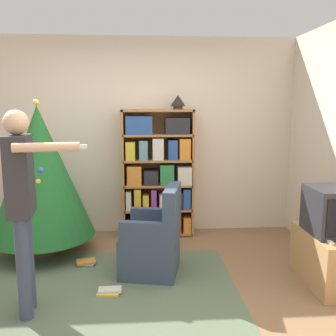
{
  "coord_description": "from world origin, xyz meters",
  "views": [
    {
      "loc": [
        0.15,
        -3.14,
        1.73
      ],
      "look_at": [
        0.41,
        0.84,
        1.05
      ],
      "focal_mm": 40.0,
      "sensor_mm": 36.0,
      "label": 1
    }
  ],
  "objects": [
    {
      "name": "christmas_tree",
      "position": [
        -1.02,
        1.14,
        0.96
      ],
      "size": [
        1.18,
        1.18,
        1.79
      ],
      "color": "#4C3323",
      "rests_on": "ground_plane"
    },
    {
      "name": "standing_person",
      "position": [
        -0.82,
        -0.17,
        1.01
      ],
      "size": [
        0.67,
        0.47,
        1.69
      ],
      "rotation": [
        0.0,
        0.0,
        -1.45
      ],
      "color": "#38425B",
      "rests_on": "ground_plane"
    },
    {
      "name": "ground_plane",
      "position": [
        0.0,
        0.0,
        0.0
      ],
      "size": [
        14.0,
        14.0,
        0.0
      ],
      "primitive_type": "plane",
      "color": "#846042"
    },
    {
      "name": "wall_back",
      "position": [
        0.0,
        1.91,
        1.3
      ],
      "size": [
        8.0,
        0.1,
        2.6
      ],
      "color": "beige",
      "rests_on": "ground_plane"
    },
    {
      "name": "bookshelf",
      "position": [
        0.35,
        1.68,
        0.82
      ],
      "size": [
        0.93,
        0.31,
        1.67
      ],
      "color": "#A8703D",
      "rests_on": "ground_plane"
    },
    {
      "name": "television",
      "position": [
        1.93,
        0.17,
        0.73
      ],
      "size": [
        0.42,
        0.48,
        0.45
      ],
      "color": "#28282D",
      "rests_on": "tv_stand"
    },
    {
      "name": "area_rug",
      "position": [
        -0.31,
        0.18,
        0.0
      ],
      "size": [
        2.67,
        1.78,
        0.01
      ],
      "color": "#56664C",
      "rests_on": "ground_plane"
    },
    {
      "name": "table_lamp",
      "position": [
        0.6,
        1.69,
        1.77
      ],
      "size": [
        0.2,
        0.2,
        0.18
      ],
      "color": "#473828",
      "rests_on": "bookshelf"
    },
    {
      "name": "game_remote",
      "position": [
        1.8,
        -0.07,
        0.52
      ],
      "size": [
        0.04,
        0.12,
        0.02
      ],
      "color": "white",
      "rests_on": "tv_stand"
    },
    {
      "name": "tv_stand",
      "position": [
        1.93,
        0.17,
        0.25
      ],
      "size": [
        0.44,
        0.81,
        0.51
      ],
      "color": "tan",
      "rests_on": "ground_plane"
    },
    {
      "name": "armchair",
      "position": [
        0.25,
        0.52,
        0.32
      ],
      "size": [
        0.67,
        0.66,
        0.92
      ],
      "rotation": [
        0.0,
        0.0,
        -1.78
      ],
      "color": "#334256",
      "rests_on": "ground_plane"
    },
    {
      "name": "book_pile_near_tree",
      "position": [
        -0.48,
        0.76,
        0.03
      ],
      "size": [
        0.23,
        0.18,
        0.05
      ],
      "color": "#5B899E",
      "rests_on": "ground_plane"
    },
    {
      "name": "book_pile_by_chair",
      "position": [
        -0.18,
        0.1,
        0.02
      ],
      "size": [
        0.23,
        0.17,
        0.05
      ],
      "color": "gold",
      "rests_on": "ground_plane"
    }
  ]
}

